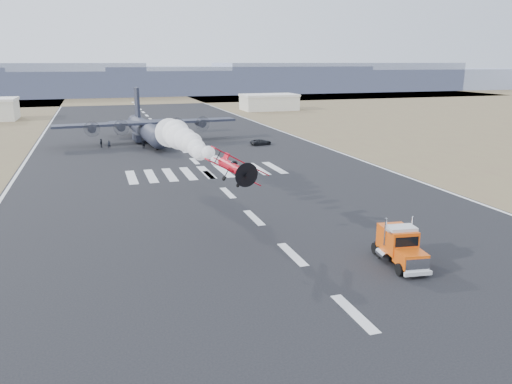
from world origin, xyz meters
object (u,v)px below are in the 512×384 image
crew_a (160,142)px  crew_d (101,143)px  support_vehicle (261,142)px  crew_e (152,140)px  aerobatic_biplane (234,168)px  hangar_right (269,102)px  semi_truck (400,245)px  crew_b (164,143)px  crew_c (189,140)px  crew_h (197,137)px  crew_f (144,144)px  transport_aircraft (146,128)px  crew_g (109,145)px

crew_a → crew_d: 12.27m
support_vehicle → crew_e: (-22.56, 8.31, 0.16)m
aerobatic_biplane → support_vehicle: bearing=64.1°
crew_a → hangar_right: bearing=-101.2°
aerobatic_biplane → support_vehicle: (21.49, 56.29, -6.88)m
semi_truck → crew_e: size_ratio=4.89×
crew_b → crew_c: size_ratio=0.95×
aerobatic_biplane → crew_a: size_ratio=3.77×
aerobatic_biplane → crew_h: size_ratio=3.31×
crew_b → crew_f: bearing=161.8°
crew_b → aerobatic_biplane: bearing=-114.1°
crew_a → crew_d: crew_d is taller
crew_f → hangar_right: bearing=10.2°
semi_truck → support_vehicle: size_ratio=1.70×
crew_f → crew_h: bearing=-17.4°
hangar_right → aerobatic_biplane: size_ratio=3.40×
aerobatic_biplane → transport_aircraft: size_ratio=0.15×
hangar_right → transport_aircraft: 82.29m
hangar_right → support_vehicle: bearing=-110.6°
crew_d → crew_f: crew_d is taller
transport_aircraft → crew_c: 10.48m
support_vehicle → crew_g: size_ratio=2.76×
hangar_right → crew_a: (-49.77, -70.53, -2.21)m
crew_c → crew_h: crew_h is taller
crew_c → crew_f: 10.79m
crew_b → hangar_right: bearing=32.6°
crew_d → crew_b: bearing=-84.2°
crew_f → crew_e: bearing=21.8°
crew_h → hangar_right: bearing=43.0°
transport_aircraft → crew_a: (2.12, -6.66, -2.19)m
aerobatic_biplane → crew_f: bearing=88.2°
transport_aircraft → crew_e: transport_aircraft is taller
crew_a → crew_d: (-12.18, 1.49, 0.13)m
aerobatic_biplane → crew_h: 66.69m
crew_h → crew_a: bearing=-172.8°
crew_d → crew_h: (21.03, 2.22, -0.02)m
crew_a → crew_f: 4.43m
semi_truck → crew_f: (-15.79, 69.97, -0.81)m
crew_f → crew_a: bearing=-10.1°
semi_truck → crew_h: bearing=99.9°
crew_g → crew_h: bearing=17.2°
support_vehicle → crew_b: (-20.61, 3.66, 0.16)m
hangar_right → aerobatic_biplane: bearing=-110.7°
crew_a → transport_aircraft: bearing=-48.3°
crew_a → crew_b: size_ratio=0.99×
crew_c → crew_h: (2.36, 2.60, 0.06)m
aerobatic_biplane → transport_aircraft: transport_aircraft is taller
semi_truck → crew_c: bearing=101.8°
crew_b → crew_d: 13.23m
hangar_right → crew_b: size_ratio=12.62×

